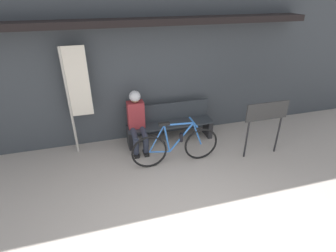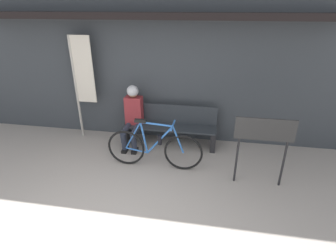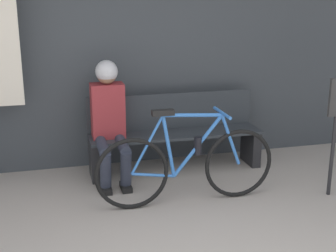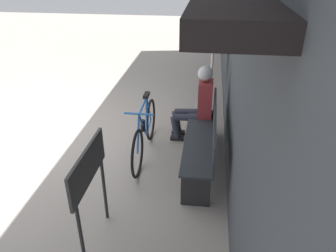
{
  "view_description": "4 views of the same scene",
  "coord_description": "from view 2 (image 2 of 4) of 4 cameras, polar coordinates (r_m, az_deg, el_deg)",
  "views": [
    {
      "loc": [
        -0.97,
        -2.26,
        3.07
      ],
      "look_at": [
        0.29,
        2.18,
        0.6
      ],
      "focal_mm": 28.0,
      "sensor_mm": 36.0,
      "label": 1
    },
    {
      "loc": [
        1.24,
        -2.16,
        2.67
      ],
      "look_at": [
        0.52,
        2.05,
        0.69
      ],
      "focal_mm": 28.0,
      "sensor_mm": 36.0,
      "label": 2
    },
    {
      "loc": [
        -0.89,
        -2.12,
        1.91
      ],
      "look_at": [
        0.28,
        2.26,
        0.61
      ],
      "focal_mm": 50.0,
      "sensor_mm": 36.0,
      "label": 3
    },
    {
      "loc": [
        4.5,
        2.65,
        2.77
      ],
      "look_at": [
        0.39,
        2.11,
        0.56
      ],
      "focal_mm": 35.0,
      "sensor_mm": 36.0,
      "label": 4
    }
  ],
  "objects": [
    {
      "name": "ground_plane",
      "position": [
        3.65,
        -14.77,
        -23.2
      ],
      "size": [
        24.0,
        24.0,
        0.0
      ],
      "primitive_type": "plane",
      "color": "#ADA399"
    },
    {
      "name": "storefront_wall",
      "position": [
        5.42,
        -3.77,
        14.08
      ],
      "size": [
        12.0,
        0.56,
        3.2
      ],
      "color": "#3D4247",
      "rests_on": "ground_plane"
    },
    {
      "name": "park_bench_near",
      "position": [
        5.37,
        0.37,
        -0.16
      ],
      "size": [
        1.89,
        0.42,
        0.84
      ],
      "color": "#2D3338",
      "rests_on": "ground_plane"
    },
    {
      "name": "bicycle",
      "position": [
        4.63,
        -3.02,
        -4.87
      ],
      "size": [
        1.71,
        0.4,
        0.92
      ],
      "color": "black",
      "rests_on": "ground_plane"
    },
    {
      "name": "person_seated",
      "position": [
        5.3,
        -7.69,
        2.89
      ],
      "size": [
        0.34,
        0.65,
        1.25
      ],
      "color": "#2D3342",
      "rests_on": "ground_plane"
    },
    {
      "name": "banner_pole",
      "position": [
        5.68,
        -18.37,
        10.15
      ],
      "size": [
        0.45,
        0.05,
        2.16
      ],
      "color": "#B7B2A8",
      "rests_on": "ground_plane"
    },
    {
      "name": "signboard",
      "position": [
        4.22,
        20.17,
        -1.98
      ],
      "size": [
        0.89,
        0.04,
        1.16
      ],
      "color": "#232326",
      "rests_on": "ground_plane"
    }
  ]
}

